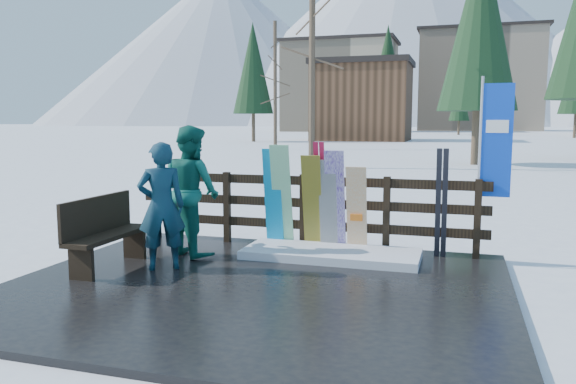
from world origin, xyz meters
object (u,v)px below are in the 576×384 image
(snowboard_4, at_px, (328,206))
(person_front, at_px, (161,206))
(snowboard_1, at_px, (282,197))
(rental_flag, at_px, (492,147))
(snowboard_3, at_px, (335,201))
(snowboard_5, at_px, (357,210))
(snowboard_0, at_px, (273,199))
(bench, at_px, (104,230))
(person_back, at_px, (192,191))
(snowboard_2, at_px, (312,203))

(snowboard_4, relative_size, person_front, 0.83)
(snowboard_1, height_order, person_front, person_front)
(rental_flag, bearing_deg, snowboard_3, -173.02)
(snowboard_3, height_order, snowboard_5, snowboard_3)
(snowboard_0, xyz_separation_m, snowboard_4, (0.88, 0.00, -0.08))
(bench, xyz_separation_m, snowboard_1, (1.93, 1.82, 0.30))
(snowboard_0, distance_m, snowboard_3, 0.98)
(snowboard_5, xyz_separation_m, person_back, (-2.32, -0.77, 0.30))
(bench, distance_m, rental_flag, 5.51)
(rental_flag, distance_m, person_front, 4.68)
(snowboard_5, bearing_deg, snowboard_0, 180.00)
(person_front, bearing_deg, snowboard_4, -172.83)
(snowboard_4, xyz_separation_m, snowboard_5, (0.43, 0.00, -0.04))
(bench, height_order, snowboard_3, snowboard_3)
(snowboard_2, bearing_deg, person_front, -135.17)
(snowboard_5, xyz_separation_m, person_front, (-2.33, -1.64, 0.20))
(bench, bearing_deg, snowboard_3, 33.35)
(bench, distance_m, snowboard_5, 3.60)
(bench, xyz_separation_m, person_back, (0.77, 1.06, 0.44))
(rental_flag, height_order, person_back, rental_flag)
(snowboard_5, bearing_deg, person_back, -161.76)
(snowboard_3, relative_size, snowboard_5, 1.18)
(bench, height_order, person_front, person_front)
(snowboard_2, height_order, person_front, person_front)
(bench, distance_m, snowboard_1, 2.67)
(rental_flag, relative_size, person_front, 1.53)
(snowboard_0, bearing_deg, snowboard_3, 0.00)
(snowboard_1, distance_m, snowboard_2, 0.49)
(snowboard_5, distance_m, person_back, 2.46)
(snowboard_2, bearing_deg, person_back, -155.00)
(snowboard_2, bearing_deg, snowboard_3, 0.00)
(snowboard_0, distance_m, snowboard_5, 1.32)
(snowboard_1, xyz_separation_m, snowboard_5, (1.17, 0.00, -0.15))
(snowboard_1, relative_size, snowboard_5, 1.24)
(snowboard_3, xyz_separation_m, rental_flag, (2.21, 0.27, 0.83))
(snowboard_2, distance_m, snowboard_5, 0.69)
(bench, height_order, snowboard_0, snowboard_0)
(snowboard_4, bearing_deg, snowboard_3, 0.00)
(snowboard_2, xyz_separation_m, person_front, (-1.65, -1.64, 0.12))
(snowboard_1, bearing_deg, snowboard_4, 0.00)
(bench, bearing_deg, snowboard_4, 34.40)
(snowboard_1, height_order, person_back, person_back)
(snowboard_3, relative_size, rental_flag, 0.60)
(snowboard_3, bearing_deg, snowboard_2, -180.00)
(bench, bearing_deg, snowboard_1, 43.38)
(bench, xyz_separation_m, snowboard_5, (3.10, 1.82, 0.14))
(snowboard_0, height_order, snowboard_4, snowboard_0)
(snowboard_2, distance_m, person_front, 2.32)
(snowboard_5, height_order, person_back, person_back)
(snowboard_0, height_order, snowboard_1, snowboard_1)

